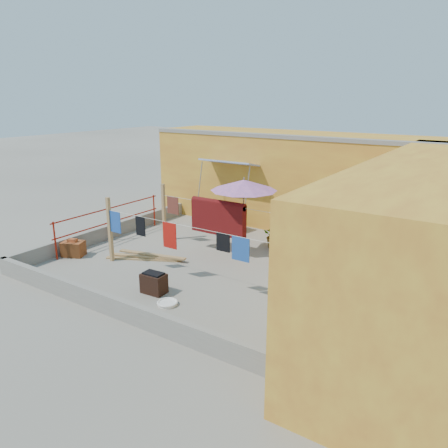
{
  "coord_description": "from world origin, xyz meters",
  "views": [
    {
      "loc": [
        6.4,
        -9.09,
        4.41
      ],
      "look_at": [
        0.1,
        0.3,
        1.07
      ],
      "focal_mm": 35.0,
      "sensor_mm": 36.0,
      "label": 1
    }
  ],
  "objects_px": {
    "brick_stack": "(73,249)",
    "green_hose": "(349,250)",
    "white_basin": "(167,303)",
    "brazier": "(154,283)",
    "outdoor_table": "(221,212)",
    "water_jug_b": "(300,265)",
    "patio_umbrella": "(244,186)",
    "water_jug_a": "(315,265)",
    "plant_back_a": "(275,236)"
  },
  "relations": [
    {
      "from": "brick_stack",
      "to": "outdoor_table",
      "type": "bearing_deg",
      "value": 65.63
    },
    {
      "from": "patio_umbrella",
      "to": "brazier",
      "type": "xyz_separation_m",
      "value": [
        -0.37,
        -3.35,
        -1.77
      ]
    },
    {
      "from": "patio_umbrella",
      "to": "water_jug_a",
      "type": "height_order",
      "value": "patio_umbrella"
    },
    {
      "from": "brazier",
      "to": "brick_stack",
      "type": "bearing_deg",
      "value": 171.59
    },
    {
      "from": "outdoor_table",
      "to": "water_jug_b",
      "type": "height_order",
      "value": "outdoor_table"
    },
    {
      "from": "brick_stack",
      "to": "brazier",
      "type": "distance_m",
      "value": 3.61
    },
    {
      "from": "patio_umbrella",
      "to": "water_jug_a",
      "type": "xyz_separation_m",
      "value": [
        2.22,
        -0.02,
        -1.86
      ]
    },
    {
      "from": "brazier",
      "to": "water_jug_b",
      "type": "relative_size",
      "value": 1.75
    },
    {
      "from": "water_jug_b",
      "to": "green_hose",
      "type": "xyz_separation_m",
      "value": [
        0.6,
        2.15,
        -0.11
      ]
    },
    {
      "from": "outdoor_table",
      "to": "brick_stack",
      "type": "height_order",
      "value": "outdoor_table"
    },
    {
      "from": "brick_stack",
      "to": "green_hose",
      "type": "bearing_deg",
      "value": 36.38
    },
    {
      "from": "patio_umbrella",
      "to": "green_hose",
      "type": "xyz_separation_m",
      "value": [
        2.48,
        1.92,
        -1.98
      ]
    },
    {
      "from": "patio_umbrella",
      "to": "brazier",
      "type": "height_order",
      "value": "patio_umbrella"
    },
    {
      "from": "patio_umbrella",
      "to": "plant_back_a",
      "type": "distance_m",
      "value": 1.99
    },
    {
      "from": "water_jug_a",
      "to": "patio_umbrella",
      "type": "bearing_deg",
      "value": 179.6
    },
    {
      "from": "outdoor_table",
      "to": "brick_stack",
      "type": "xyz_separation_m",
      "value": [
        -2.04,
        -4.51,
        -0.39
      ]
    },
    {
      "from": "brazier",
      "to": "water_jug_a",
      "type": "relative_size",
      "value": 1.6
    },
    {
      "from": "brazier",
      "to": "white_basin",
      "type": "bearing_deg",
      "value": -24.29
    },
    {
      "from": "white_basin",
      "to": "outdoor_table",
      "type": "bearing_deg",
      "value": 112.37
    },
    {
      "from": "patio_umbrella",
      "to": "plant_back_a",
      "type": "bearing_deg",
      "value": 63.48
    },
    {
      "from": "green_hose",
      "to": "outdoor_table",
      "type": "bearing_deg",
      "value": -177.02
    },
    {
      "from": "white_basin",
      "to": "water_jug_b",
      "type": "bearing_deg",
      "value": 65.03
    },
    {
      "from": "brazier",
      "to": "plant_back_a",
      "type": "xyz_separation_m",
      "value": [
        0.88,
        4.36,
        0.14
      ]
    },
    {
      "from": "white_basin",
      "to": "brick_stack",
      "type": "bearing_deg",
      "value": 168.94
    },
    {
      "from": "water_jug_a",
      "to": "brick_stack",
      "type": "bearing_deg",
      "value": -155.57
    },
    {
      "from": "outdoor_table",
      "to": "brick_stack",
      "type": "relative_size",
      "value": 2.18
    },
    {
      "from": "white_basin",
      "to": "brazier",
      "type": "bearing_deg",
      "value": 155.71
    },
    {
      "from": "brick_stack",
      "to": "patio_umbrella",
      "type": "bearing_deg",
      "value": 35.52
    },
    {
      "from": "water_jug_a",
      "to": "green_hose",
      "type": "distance_m",
      "value": 1.95
    },
    {
      "from": "outdoor_table",
      "to": "water_jug_a",
      "type": "bearing_deg",
      "value": -22.42
    },
    {
      "from": "outdoor_table",
      "to": "brazier",
      "type": "height_order",
      "value": "outdoor_table"
    },
    {
      "from": "water_jug_a",
      "to": "outdoor_table",
      "type": "bearing_deg",
      "value": 157.58
    },
    {
      "from": "brick_stack",
      "to": "water_jug_a",
      "type": "bearing_deg",
      "value": 24.43
    },
    {
      "from": "water_jug_b",
      "to": "plant_back_a",
      "type": "bearing_deg",
      "value": 137.79
    },
    {
      "from": "patio_umbrella",
      "to": "brick_stack",
      "type": "relative_size",
      "value": 3.16
    },
    {
      "from": "outdoor_table",
      "to": "plant_back_a",
      "type": "bearing_deg",
      "value": -15.73
    },
    {
      "from": "brick_stack",
      "to": "brazier",
      "type": "bearing_deg",
      "value": -8.41
    },
    {
      "from": "outdoor_table",
      "to": "green_hose",
      "type": "height_order",
      "value": "outdoor_table"
    },
    {
      "from": "outdoor_table",
      "to": "green_hose",
      "type": "distance_m",
      "value": 4.43
    },
    {
      "from": "patio_umbrella",
      "to": "outdoor_table",
      "type": "xyz_separation_m",
      "value": [
        -1.91,
        1.69,
        -1.41
      ]
    },
    {
      "from": "patio_umbrella",
      "to": "water_jug_a",
      "type": "distance_m",
      "value": 2.9
    },
    {
      "from": "patio_umbrella",
      "to": "white_basin",
      "type": "bearing_deg",
      "value": -85.47
    },
    {
      "from": "white_basin",
      "to": "green_hose",
      "type": "relative_size",
      "value": 0.93
    },
    {
      "from": "outdoor_table",
      "to": "white_basin",
      "type": "height_order",
      "value": "outdoor_table"
    },
    {
      "from": "patio_umbrella",
      "to": "brazier",
      "type": "distance_m",
      "value": 3.81
    },
    {
      "from": "water_jug_b",
      "to": "green_hose",
      "type": "distance_m",
      "value": 2.24
    },
    {
      "from": "brazier",
      "to": "water_jug_a",
      "type": "xyz_separation_m",
      "value": [
        2.6,
        3.33,
        -0.09
      ]
    },
    {
      "from": "brazier",
      "to": "white_basin",
      "type": "distance_m",
      "value": 0.75
    },
    {
      "from": "outdoor_table",
      "to": "white_basin",
      "type": "relative_size",
      "value": 3.36
    },
    {
      "from": "water_jug_a",
      "to": "water_jug_b",
      "type": "xyz_separation_m",
      "value": [
        -0.35,
        -0.22,
        -0.01
      ]
    }
  ]
}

